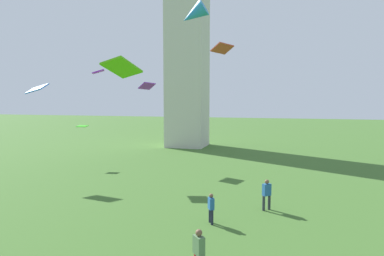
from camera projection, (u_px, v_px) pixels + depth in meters
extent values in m
cylinder|color=#1E2333|center=(210.00, 215.00, 16.39)|extent=(0.14, 0.14, 0.75)
cylinder|color=#1E2333|center=(212.00, 218.00, 16.05)|extent=(0.14, 0.14, 0.75)
cube|color=#235693|center=(211.00, 203.00, 16.16)|extent=(0.41, 0.47, 0.59)
sphere|color=brown|center=(211.00, 196.00, 16.13)|extent=(0.22, 0.22, 0.22)
cube|color=#51754C|center=(199.00, 245.00, 11.21)|extent=(0.51, 0.51, 0.67)
sphere|color=brown|center=(199.00, 233.00, 11.17)|extent=(0.25, 0.25, 0.25)
cylinder|color=#2D3338|center=(269.00, 202.00, 18.29)|extent=(0.16, 0.16, 0.86)
cylinder|color=#2D3338|center=(264.00, 203.00, 18.12)|extent=(0.16, 0.16, 0.86)
cube|color=#235693|center=(267.00, 190.00, 18.14)|extent=(0.53, 0.51, 0.68)
sphere|color=brown|center=(267.00, 182.00, 18.10)|extent=(0.25, 0.25, 0.25)
cube|color=purple|center=(147.00, 86.00, 31.12)|extent=(1.45, 1.75, 0.71)
cube|color=green|center=(82.00, 126.00, 30.66)|extent=(1.08, 0.81, 0.15)
cube|color=#BB3F29|center=(222.00, 48.00, 22.03)|extent=(1.58, 1.71, 0.63)
cube|color=#9C1BEA|center=(98.00, 72.00, 27.34)|extent=(1.61, 1.78, 0.43)
cube|color=#55B70E|center=(122.00, 68.00, 11.36)|extent=(1.14, 1.37, 0.68)
cone|color=#2682CC|center=(194.00, 14.00, 27.98)|extent=(2.75, 1.66, 2.46)
cube|color=blue|center=(37.00, 89.00, 26.29)|extent=(1.74, 1.21, 0.95)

